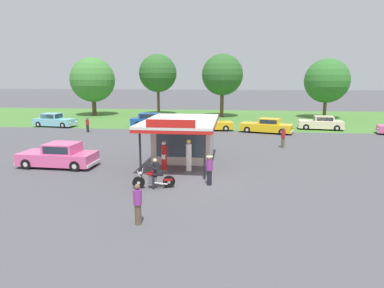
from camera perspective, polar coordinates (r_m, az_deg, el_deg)
ground_plane at (r=18.44m, az=1.87°, el=-6.41°), size 300.00×300.00×0.00m
grass_verge_strip at (r=47.86m, az=5.07°, el=4.49°), size 120.00×24.00×0.01m
service_station_kiosk at (r=22.80m, az=-1.50°, el=1.41°), size 4.58×7.23×3.40m
gas_pump_nearside at (r=20.27m, az=-4.83°, el=-2.32°), size 0.44×0.44×1.87m
gas_pump_offside at (r=20.00m, az=-0.56°, el=-2.28°), size 0.44×0.44×2.00m
motorcycle_with_rider at (r=17.23m, az=-6.48°, el=-5.47°), size 2.17×0.76×1.58m
featured_classic_sedan at (r=22.87m, az=-21.93°, el=-1.94°), size 5.04×2.13×1.55m
parked_car_back_row_centre at (r=39.69m, az=-6.75°, el=4.10°), size 5.72×2.55×1.55m
parked_car_back_row_centre_left at (r=35.40m, az=12.72°, el=3.00°), size 5.69×3.27×1.52m
parked_car_back_row_far_left at (r=36.23m, az=2.74°, el=3.46°), size 5.62×2.66×1.52m
parked_car_back_row_left at (r=42.16m, az=-22.61°, el=3.73°), size 5.05×2.33×1.57m
parked_car_back_row_centre_right at (r=39.49m, az=21.30°, el=3.34°), size 5.00×2.45×1.50m
bystander_admiring_sedan at (r=28.03m, az=15.41°, el=1.16°), size 0.34×0.34×1.67m
bystander_strolling_foreground at (r=13.12m, az=-9.32°, el=-10.03°), size 0.34×0.34×1.64m
bystander_chatting_near_pumps at (r=36.60m, az=-17.54°, el=3.20°), size 0.34×0.34×1.52m
bystander_leaning_by_kiosk at (r=17.58m, az=3.02°, el=-4.43°), size 0.35×0.35×1.59m
tree_oak_centre at (r=53.21m, az=-16.55°, el=10.36°), size 6.65×6.65×8.70m
tree_oak_far_right at (r=51.89m, az=-5.88°, el=12.01°), size 5.73×5.73×9.22m
tree_oak_right at (r=50.42m, az=22.18°, el=10.04°), size 6.11×6.11×8.32m
tree_oak_distant_spare at (r=48.75m, az=5.41°, el=11.62°), size 5.91×5.91×9.06m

